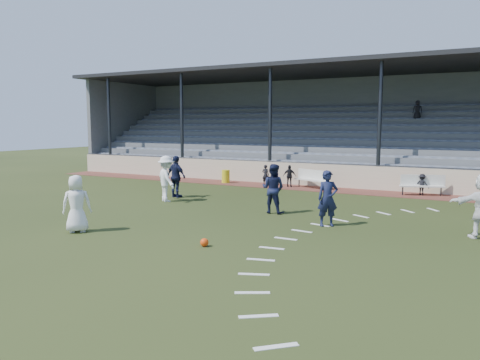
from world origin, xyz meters
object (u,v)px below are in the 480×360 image
football (204,242)px  player_white_lead (77,204)px  trash_bin (226,176)px  bench_left (312,177)px  bench_right (422,183)px  player_navy_lead (328,198)px

football → player_white_lead: size_ratio=0.13×
trash_bin → football: bearing=-62.5°
bench_left → trash_bin: (-5.05, -0.16, -0.20)m
bench_left → football: bench_left is taller
bench_left → bench_right: (5.36, 0.13, 0.00)m
bench_left → player_navy_lead: 9.04m
football → trash_bin: bearing=117.5°
player_navy_lead → bench_left: bearing=79.7°
bench_right → trash_bin: bearing=161.9°
bench_left → player_navy_lead: size_ratio=1.09×
player_navy_lead → trash_bin: bearing=103.3°
player_white_lead → football: bearing=142.9°
trash_bin → bench_right: bearing=1.6°
football → player_navy_lead: player_navy_lead is taller
trash_bin → football: (6.39, -12.25, -0.27)m
football → player_navy_lead: (2.15, 4.09, 0.80)m
trash_bin → player_white_lead: bearing=-81.0°
trash_bin → player_navy_lead: 11.83m
player_navy_lead → player_white_lead: bearing=-178.6°
player_navy_lead → bench_right: bearing=44.5°
trash_bin → player_navy_lead: bearing=-43.7°
bench_left → football: (1.34, -12.42, -0.47)m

